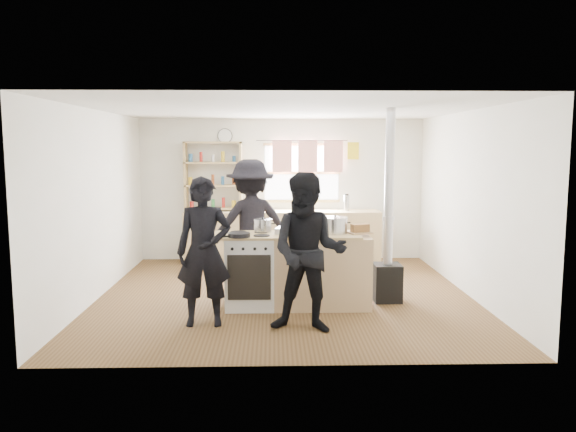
% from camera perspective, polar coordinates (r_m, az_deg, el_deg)
% --- Properties ---
extents(ground, '(5.00, 5.00, 0.01)m').
position_cam_1_polar(ground, '(7.74, -0.30, -8.05)').
color(ground, brown).
rests_on(ground, ground).
extents(back_counter, '(3.40, 0.55, 0.90)m').
position_cam_1_polar(back_counter, '(9.82, -0.58, -2.10)').
color(back_counter, tan).
rests_on(back_counter, ground).
extents(shelving_unit, '(1.00, 0.28, 1.20)m').
position_cam_1_polar(shelving_unit, '(9.88, -7.60, 4.10)').
color(shelving_unit, tan).
rests_on(shelving_unit, back_counter).
extents(thermos, '(0.10, 0.10, 0.27)m').
position_cam_1_polar(thermos, '(9.83, 5.96, 1.33)').
color(thermos, silver).
rests_on(thermos, back_counter).
extents(cooking_island, '(1.97, 0.64, 0.93)m').
position_cam_1_polar(cooking_island, '(7.10, 0.96, -5.53)').
color(cooking_island, white).
rests_on(cooking_island, ground).
extents(skillet_greens, '(0.38, 0.38, 0.05)m').
position_cam_1_polar(skillet_greens, '(6.80, -5.00, -1.90)').
color(skillet_greens, black).
rests_on(skillet_greens, cooking_island).
extents(roast_tray, '(0.40, 0.33, 0.07)m').
position_cam_1_polar(roast_tray, '(7.04, 0.24, -1.46)').
color(roast_tray, silver).
rests_on(roast_tray, cooking_island).
extents(stockpot_stove, '(0.23, 0.23, 0.19)m').
position_cam_1_polar(stockpot_stove, '(7.17, -2.58, -0.96)').
color(stockpot_stove, '#B2B2B4').
rests_on(stockpot_stove, cooking_island).
extents(stockpot_counter, '(0.32, 0.32, 0.23)m').
position_cam_1_polar(stockpot_counter, '(7.05, 4.80, -0.94)').
color(stockpot_counter, silver).
rests_on(stockpot_counter, cooking_island).
extents(bread_board, '(0.33, 0.28, 0.12)m').
position_cam_1_polar(bread_board, '(7.09, 7.32, -1.37)').
color(bread_board, tan).
rests_on(bread_board, cooking_island).
extents(flue_heater, '(0.35, 0.35, 2.50)m').
position_cam_1_polar(flue_heater, '(7.42, 10.10, -3.63)').
color(flue_heater, black).
rests_on(flue_heater, ground).
extents(person_near_left, '(0.63, 0.43, 1.68)m').
position_cam_1_polar(person_near_left, '(6.37, -8.53, -3.61)').
color(person_near_left, black).
rests_on(person_near_left, ground).
extents(person_near_right, '(0.95, 0.80, 1.74)m').
position_cam_1_polar(person_near_right, '(6.09, 2.09, -3.77)').
color(person_near_right, black).
rests_on(person_near_right, ground).
extents(person_far, '(1.34, 1.01, 1.84)m').
position_cam_1_polar(person_far, '(7.92, -3.81, -0.89)').
color(person_far, black).
rests_on(person_far, ground).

